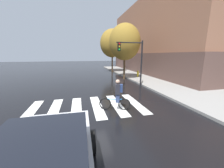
{
  "coord_description": "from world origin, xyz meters",
  "views": [
    {
      "loc": [
        -0.38,
        -7.37,
        2.95
      ],
      "look_at": [
        1.5,
        0.2,
        1.25
      ],
      "focal_mm": 21.39,
      "sensor_mm": 36.0,
      "label": 1
    }
  ],
  "objects": [
    {
      "name": "traffic_light_near",
      "position": [
        4.39,
        3.97,
        2.86
      ],
      "size": [
        2.47,
        0.28,
        4.2
      ],
      "color": "black",
      "rests_on": "ground"
    },
    {
      "name": "ground_plane",
      "position": [
        0.0,
        0.0,
        0.0
      ],
      "size": [
        120.0,
        120.0,
        0.0
      ],
      "primitive_type": "plane",
      "color": "black"
    },
    {
      "name": "sidewalk",
      "position": [
        8.75,
        0.0,
        0.07
      ],
      "size": [
        6.5,
        50.0,
        0.15
      ],
      "primitive_type": "cube",
      "color": "gray",
      "rests_on": "ground"
    },
    {
      "name": "manhole_cover",
      "position": [
        -0.74,
        -3.24,
        0.0
      ],
      "size": [
        0.64,
        0.64,
        0.01
      ],
      "primitive_type": "cylinder",
      "color": "#473D1E",
      "rests_on": "ground"
    },
    {
      "name": "fire_hydrant",
      "position": [
        7.14,
        8.79,
        0.53
      ],
      "size": [
        0.33,
        0.22,
        0.78
      ],
      "color": "gold",
      "rests_on": "sidewalk"
    },
    {
      "name": "crosswalk_stripes",
      "position": [
        -0.04,
        0.0,
        0.01
      ],
      "size": [
        6.44,
        3.58,
        0.01
      ],
      "color": "silver",
      "rests_on": "ground"
    },
    {
      "name": "street_tree_near",
      "position": [
        5.01,
        8.17,
        4.42
      ],
      "size": [
        3.68,
        3.68,
        6.55
      ],
      "color": "#4C3823",
      "rests_on": "ground"
    },
    {
      "name": "corner_building",
      "position": [
        18.73,
        13.37,
        5.59
      ],
      "size": [
        19.8,
        25.04,
        11.27
      ],
      "color": "brown",
      "rests_on": "ground"
    },
    {
      "name": "cyclist",
      "position": [
        1.54,
        -0.77,
        0.84
      ],
      "size": [
        1.64,
        0.6,
        1.69
      ],
      "color": "black",
      "rests_on": "ground"
    },
    {
      "name": "street_tree_mid",
      "position": [
        5.23,
        15.14,
        4.85
      ],
      "size": [
        4.03,
        4.03,
        7.17
      ],
      "color": "#4C3823",
      "rests_on": "ground"
    }
  ]
}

